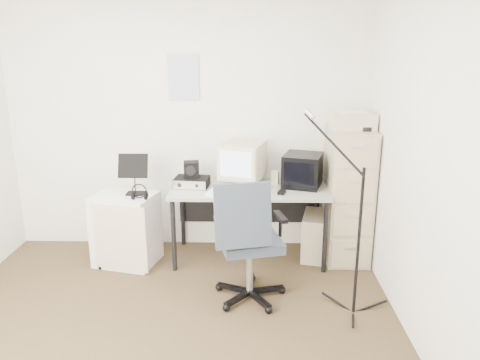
{
  "coord_description": "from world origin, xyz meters",
  "views": [
    {
      "loc": [
        0.63,
        -2.85,
        2.05
      ],
      "look_at": [
        0.55,
        0.95,
        0.95
      ],
      "focal_mm": 35.0,
      "sensor_mm": 36.0,
      "label": 1
    }
  ],
  "objects_px": {
    "filing_cabinet": "(347,195)",
    "office_chair": "(250,239)",
    "side_cart": "(126,229)",
    "desk": "(249,223)"
  },
  "relations": [
    {
      "from": "filing_cabinet",
      "to": "office_chair",
      "type": "relative_size",
      "value": 1.22
    },
    {
      "from": "filing_cabinet",
      "to": "side_cart",
      "type": "xyz_separation_m",
      "value": [
        -2.14,
        -0.16,
        -0.31
      ]
    },
    {
      "from": "desk",
      "to": "office_chair",
      "type": "bearing_deg",
      "value": -89.49
    },
    {
      "from": "desk",
      "to": "office_chair",
      "type": "height_order",
      "value": "office_chair"
    },
    {
      "from": "office_chair",
      "to": "filing_cabinet",
      "type": "bearing_deg",
      "value": 26.95
    },
    {
      "from": "side_cart",
      "to": "filing_cabinet",
      "type": "bearing_deg",
      "value": 17.84
    },
    {
      "from": "office_chair",
      "to": "side_cart",
      "type": "bearing_deg",
      "value": 137.32
    },
    {
      "from": "filing_cabinet",
      "to": "office_chair",
      "type": "bearing_deg",
      "value": -139.1
    },
    {
      "from": "office_chair",
      "to": "side_cart",
      "type": "xyz_separation_m",
      "value": [
        -1.19,
        0.65,
        -0.19
      ]
    },
    {
      "from": "office_chair",
      "to": "desk",
      "type": "bearing_deg",
      "value": 76.57
    }
  ]
}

